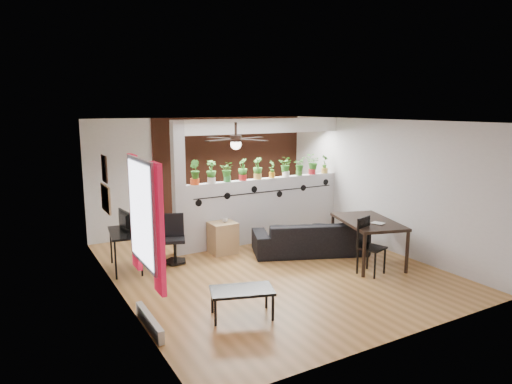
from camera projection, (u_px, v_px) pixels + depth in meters
name	position (u px, v px, depth m)	size (l,w,h in m)	color
room_shell	(269.00, 196.00, 7.95)	(6.30, 7.10, 2.90)	olive
partition_wall	(265.00, 210.00, 9.73)	(3.60, 0.18, 1.35)	#BCBCC1
ceiling_header	(265.00, 126.00, 9.41)	(3.60, 0.18, 0.30)	white
pier_column	(179.00, 189.00, 8.69)	(0.22, 0.20, 2.60)	#BCBCC1
brick_panel	(233.00, 172.00, 10.87)	(3.90, 0.05, 2.60)	#AB5031
vine_decal	(267.00, 192.00, 9.58)	(3.31, 0.01, 0.30)	black
window_assembly	(143.00, 216.00, 5.64)	(0.09, 1.30, 1.55)	white
baseboard_heater	(150.00, 322.00, 5.91)	(0.08, 1.00, 0.18)	beige
corkboard	(106.00, 199.00, 7.50)	(0.03, 0.60, 0.45)	olive
framed_art	(104.00, 169.00, 7.36)	(0.03, 0.34, 0.44)	#8C7259
ceiling_fan	(236.00, 141.00, 7.12)	(1.19, 1.19, 0.43)	black
potted_plant_0	(195.00, 172.00, 8.80)	(0.25, 0.29, 0.48)	#E44C1A
potted_plant_1	(211.00, 171.00, 8.97)	(0.25, 0.21, 0.45)	silver
potted_plant_2	(227.00, 171.00, 9.14)	(0.26, 0.26, 0.41)	#2E8035
potted_plant_3	(243.00, 169.00, 9.31)	(0.20, 0.24, 0.45)	red
potted_plant_4	(258.00, 168.00, 9.48)	(0.26, 0.28, 0.45)	gold
potted_plant_5	(272.00, 169.00, 9.66)	(0.22, 0.20, 0.37)	orange
potted_plant_6	(286.00, 166.00, 9.82)	(0.27, 0.29, 0.44)	white
potted_plant_7	(299.00, 166.00, 10.00)	(0.25, 0.26, 0.40)	#3F7F2E
potted_plant_8	(312.00, 164.00, 10.16)	(0.29, 0.29, 0.44)	#B41C25
potted_plant_9	(325.00, 163.00, 10.34)	(0.18, 0.22, 0.42)	#E3B750
sofa	(310.00, 238.00, 8.94)	(2.09, 0.82, 0.61)	black
cube_shelf	(223.00, 238.00, 8.95)	(0.50, 0.45, 0.61)	#A78458
cup	(225.00, 220.00, 8.91)	(0.12, 0.12, 0.09)	gray
computer_desk	(125.00, 235.00, 7.97)	(0.62, 1.02, 0.69)	black
monitor	(122.00, 224.00, 8.07)	(0.05, 0.33, 0.18)	black
office_chair	(175.00, 242.00, 8.38)	(0.47, 0.48, 0.88)	black
dining_table	(368.00, 225.00, 8.34)	(1.26, 1.65, 0.80)	black
book	(376.00, 224.00, 8.02)	(0.16, 0.21, 0.02)	gray
folding_chair	(367.00, 240.00, 7.83)	(0.49, 0.49, 0.98)	black
coffee_table	(242.00, 292.00, 6.20)	(0.96, 0.72, 0.40)	black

